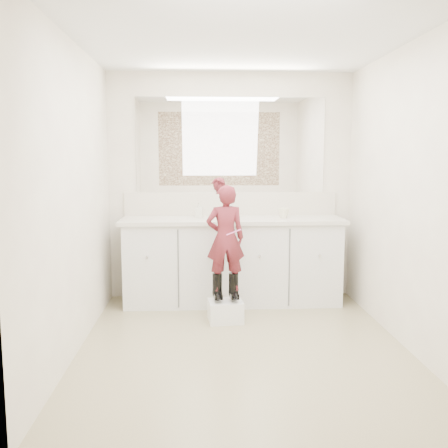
{
  "coord_description": "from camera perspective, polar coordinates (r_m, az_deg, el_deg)",
  "views": [
    {
      "loc": [
        -0.34,
        -3.86,
        1.51
      ],
      "look_at": [
        -0.12,
        0.62,
        0.91
      ],
      "focal_mm": 40.0,
      "sensor_mm": 36.0,
      "label": 1
    }
  ],
  "objects": [
    {
      "name": "faucet",
      "position": [
        5.28,
        0.85,
        1.4
      ],
      "size": [
        0.08,
        0.08,
        0.1
      ],
      "primitive_type": "cylinder",
      "color": "silver",
      "rests_on": "countertop"
    },
    {
      "name": "toddler",
      "position": [
        4.54,
        0.16,
        -1.62
      ],
      "size": [
        0.37,
        0.26,
        0.97
      ],
      "primitive_type": "imported",
      "rotation": [
        0.0,
        0.0,
        3.24
      ],
      "color": "#AB3444",
      "rests_on": "step_stool"
    },
    {
      "name": "wall_back",
      "position": [
        5.38,
        0.77,
        4.3
      ],
      "size": [
        2.6,
        0.0,
        2.6
      ],
      "primitive_type": "plane",
      "rotation": [
        1.57,
        0.0,
        0.0
      ],
      "color": "beige",
      "rests_on": "floor"
    },
    {
      "name": "vanity_cabinet",
      "position": [
        5.21,
        0.95,
        -4.41
      ],
      "size": [
        2.2,
        0.55,
        0.85
      ],
      "primitive_type": "cube",
      "color": "silver",
      "rests_on": "floor"
    },
    {
      "name": "toothbrush",
      "position": [
        4.46,
        1.12,
        -0.95
      ],
      "size": [
        0.14,
        0.02,
        0.06
      ],
      "primitive_type": "cylinder",
      "rotation": [
        0.0,
        1.22,
        0.09
      ],
      "color": "pink",
      "rests_on": "toddler"
    },
    {
      "name": "cup",
      "position": [
        5.18,
        6.86,
        1.27
      ],
      "size": [
        0.14,
        0.14,
        0.11
      ],
      "primitive_type": "imported",
      "rotation": [
        0.0,
        0.0,
        -0.21
      ],
      "color": "beige",
      "rests_on": "countertop"
    },
    {
      "name": "dot_panel",
      "position": [
        2.4,
        5.44,
        10.94
      ],
      "size": [
        2.0,
        0.01,
        1.2
      ],
      "primitive_type": "cube",
      "color": "#472819",
      "rests_on": "wall_front"
    },
    {
      "name": "mirror",
      "position": [
        5.36,
        0.79,
        8.99
      ],
      "size": [
        2.0,
        0.02,
        1.0
      ],
      "primitive_type": "cube",
      "color": "white",
      "rests_on": "wall_back"
    },
    {
      "name": "soap_bottle",
      "position": [
        5.18,
        -2.88,
        1.64
      ],
      "size": [
        0.08,
        0.09,
        0.16
      ],
      "primitive_type": "imported",
      "rotation": [
        0.0,
        0.0,
        -0.14
      ],
      "color": "beige",
      "rests_on": "countertop"
    },
    {
      "name": "ceiling",
      "position": [
        3.98,
        2.28,
        20.54
      ],
      "size": [
        3.0,
        3.0,
        0.0
      ],
      "primitive_type": "plane",
      "rotation": [
        3.14,
        0.0,
        0.0
      ],
      "color": "white",
      "rests_on": "wall_back"
    },
    {
      "name": "wall_left",
      "position": [
        3.99,
        -16.78,
        2.83
      ],
      "size": [
        0.0,
        3.0,
        3.0
      ],
      "primitive_type": "plane",
      "rotation": [
        1.57,
        0.0,
        1.57
      ],
      "color": "beige",
      "rests_on": "floor"
    },
    {
      "name": "backsplash",
      "position": [
        5.38,
        0.78,
        2.32
      ],
      "size": [
        2.28,
        0.03,
        0.25
      ],
      "primitive_type": "cube",
      "color": "beige",
      "rests_on": "countertop"
    },
    {
      "name": "boot_right",
      "position": [
        4.64,
        1.09,
        -7.18
      ],
      "size": [
        0.11,
        0.18,
        0.26
      ],
      "primitive_type": null,
      "rotation": [
        0.0,
        0.0,
        0.09
      ],
      "color": "black",
      "rests_on": "step_stool"
    },
    {
      "name": "step_stool",
      "position": [
        4.68,
        0.17,
        -9.94
      ],
      "size": [
        0.33,
        0.28,
        0.2
      ],
      "primitive_type": "cube",
      "rotation": [
        0.0,
        0.0,
        0.09
      ],
      "color": "white",
      "rests_on": "floor"
    },
    {
      "name": "floor",
      "position": [
        4.16,
        2.1,
        -13.68
      ],
      "size": [
        3.0,
        3.0,
        0.0
      ],
      "primitive_type": "plane",
      "color": "#8D815C",
      "rests_on": "ground"
    },
    {
      "name": "countertop",
      "position": [
        5.12,
        0.97,
        0.43
      ],
      "size": [
        2.28,
        0.58,
        0.04
      ],
      "primitive_type": "cube",
      "color": "beige",
      "rests_on": "vanity_cabinet"
    },
    {
      "name": "boot_left",
      "position": [
        4.63,
        -0.77,
        -7.2
      ],
      "size": [
        0.11,
        0.18,
        0.26
      ],
      "primitive_type": null,
      "rotation": [
        0.0,
        0.0,
        0.09
      ],
      "color": "black",
      "rests_on": "step_stool"
    },
    {
      "name": "wall_right",
      "position": [
        4.21,
        20.13,
        2.92
      ],
      "size": [
        0.0,
        3.0,
        3.0
      ],
      "primitive_type": "plane",
      "rotation": [
        1.57,
        0.0,
        -1.57
      ],
      "color": "beige",
      "rests_on": "floor"
    },
    {
      "name": "wall_front",
      "position": [
        2.41,
        5.35,
        0.19
      ],
      "size": [
        2.6,
        0.0,
        2.6
      ],
      "primitive_type": "plane",
      "rotation": [
        -1.57,
        0.0,
        0.0
      ],
      "color": "beige",
      "rests_on": "floor"
    }
  ]
}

